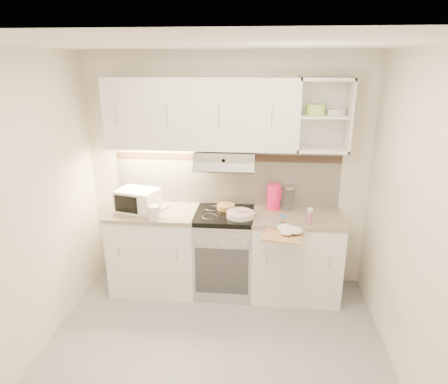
% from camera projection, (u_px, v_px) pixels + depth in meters
% --- Properties ---
extents(ground, '(3.00, 3.00, 0.00)m').
position_uv_depth(ground, '(212.00, 359.00, 3.37)').
color(ground, gray).
rests_on(ground, ground).
extents(room_shell, '(3.04, 2.84, 2.52)m').
position_uv_depth(room_shell, '(216.00, 162.00, 3.21)').
color(room_shell, silver).
rests_on(room_shell, ground).
extents(base_cabinet_left, '(0.90, 0.60, 0.86)m').
position_uv_depth(base_cabinet_left, '(156.00, 251.00, 4.34)').
color(base_cabinet_left, white).
rests_on(base_cabinet_left, ground).
extents(worktop_left, '(0.92, 0.62, 0.04)m').
position_uv_depth(worktop_left, '(154.00, 212.00, 4.20)').
color(worktop_left, gray).
rests_on(worktop_left, base_cabinet_left).
extents(base_cabinet_right, '(0.90, 0.60, 0.86)m').
position_uv_depth(base_cabinet_right, '(295.00, 257.00, 4.21)').
color(base_cabinet_right, white).
rests_on(base_cabinet_right, ground).
extents(worktop_right, '(0.92, 0.62, 0.04)m').
position_uv_depth(worktop_right, '(298.00, 217.00, 4.07)').
color(worktop_right, gray).
rests_on(worktop_right, base_cabinet_right).
extents(electric_range, '(0.60, 0.60, 0.90)m').
position_uv_depth(electric_range, '(224.00, 252.00, 4.27)').
color(electric_range, '#B7B7BC').
rests_on(electric_range, ground).
extents(microwave, '(0.47, 0.40, 0.23)m').
position_uv_depth(microwave, '(138.00, 200.00, 4.15)').
color(microwave, white).
rests_on(microwave, worktop_left).
extents(watering_can, '(0.23, 0.14, 0.21)m').
position_uv_depth(watering_can, '(155.00, 211.00, 3.96)').
color(watering_can, silver).
rests_on(watering_can, worktop_left).
extents(plate_stack, '(0.28, 0.28, 0.06)m').
position_uv_depth(plate_stack, '(240.00, 214.00, 4.01)').
color(plate_stack, silver).
rests_on(plate_stack, electric_range).
extents(bread_loaf, '(0.19, 0.19, 0.05)m').
position_uv_depth(bread_loaf, '(226.00, 207.00, 4.23)').
color(bread_loaf, tan).
rests_on(bread_loaf, electric_range).
extents(pink_pitcher, '(0.15, 0.14, 0.27)m').
position_uv_depth(pink_pitcher, '(274.00, 197.00, 4.19)').
color(pink_pitcher, '#FF195B').
rests_on(pink_pitcher, worktop_right).
extents(glass_jar, '(0.13, 0.13, 0.25)m').
position_uv_depth(glass_jar, '(288.00, 197.00, 4.22)').
color(glass_jar, silver).
rests_on(glass_jar, worktop_right).
extents(spice_jar, '(0.05, 0.05, 0.08)m').
position_uv_depth(spice_jar, '(283.00, 219.00, 3.86)').
color(spice_jar, white).
rests_on(spice_jar, worktop_right).
extents(spray_bottle, '(0.07, 0.07, 0.18)m').
position_uv_depth(spray_bottle, '(309.00, 217.00, 3.82)').
color(spray_bottle, pink).
rests_on(spray_bottle, worktop_right).
extents(cutting_board, '(0.43, 0.40, 0.02)m').
position_uv_depth(cutting_board, '(283.00, 235.00, 3.67)').
color(cutting_board, '#B27958').
rests_on(cutting_board, base_cabinet_right).
extents(dish_towel, '(0.31, 0.29, 0.07)m').
position_uv_depth(dish_towel, '(288.00, 229.00, 3.70)').
color(dish_towel, white).
rests_on(dish_towel, cutting_board).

